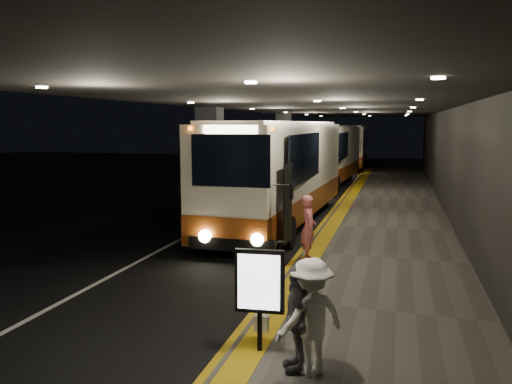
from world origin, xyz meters
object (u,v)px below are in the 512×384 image
Objects in this scene: coach_second at (327,158)px; passenger_waiting_white at (311,316)px; coach_main at (281,176)px; bag_polka at (309,326)px; bag_plain at (262,324)px; coach_third at (351,148)px; passenger_boarding at (308,228)px; stanchion_post at (281,270)px; info_sign at (260,283)px; passenger_waiting_grey at (297,317)px.

passenger_waiting_white is (3.10, -24.07, -0.71)m from coach_second.
bag_polka is (2.89, -10.30, -1.48)m from coach_main.
bag_plain is at bearing -81.40° from coach_second.
bag_polka is at bearing -79.33° from coach_second.
bag_polka is 0.83m from bag_plain.
coach_second reaches higher than bag_plain.
coach_third is 36.83m from bag_polka.
passenger_boarding is 6.22m from passenger_waiting_white.
bag_plain is 0.26× the size of stanchion_post.
coach_main is at bearing -92.71° from coach_third.
passenger_boarding is 1.05× the size of info_sign.
coach_third reaches higher than passenger_waiting_white.
stanchion_post is at bearing -89.35° from coach_third.
passenger_boarding is 4.75× the size of bag_polka.
bag_plain is (2.06, -10.36, -1.51)m from coach_main.
coach_third reaches higher than passenger_boarding.
coach_third is 7.11× the size of passenger_waiting_grey.
coach_third is at bearing 92.81° from bag_plain.
coach_main is 39.82× the size of bag_plain.
bag_plain is (-1.07, 1.20, -0.72)m from passenger_waiting_white.
coach_main reaches higher than coach_second.
coach_main is 8.80m from stanchion_post.
info_sign is at bearing -73.15° from passenger_waiting_white.
bag_plain is at bearing 97.24° from info_sign.
passenger_waiting_white reaches higher than bag_plain.
passenger_waiting_grey is at bearing -88.15° from coach_third.
stanchion_post reaches higher than bag_plain.
passenger_boarding reaches higher than stanchion_post.
passenger_waiting_grey reaches higher than bag_polka.
coach_third reaches higher than bag_polka.
info_sign is 1.41× the size of stanchion_post.
coach_second reaches higher than stanchion_post.
passenger_waiting_grey is 3.16m from stanchion_post.
passenger_waiting_grey reaches higher than bag_plain.
coach_main is 1.06× the size of coach_third.
info_sign reaches higher than bag_plain.
stanchion_post is (-0.94, 3.01, -0.21)m from passenger_waiting_grey.
passenger_boarding is 1.02× the size of passenger_waiting_white.
passenger_boarding is (2.00, -17.95, -0.69)m from coach_second.
coach_main reaches higher than stanchion_post.
coach_main reaches higher than passenger_waiting_grey.
passenger_boarding is at bearing -88.98° from coach_third.
stanchion_post is at bearing 92.66° from bag_plain.
passenger_waiting_white is 4.67× the size of bag_polka.
passenger_waiting_white is (1.11, -6.12, -0.01)m from passenger_boarding.
stanchion_post is (-0.91, 1.79, 0.41)m from bag_polka.
bag_polka is at bearing -72.08° from coach_main.
coach_second is (0.03, 12.51, -0.09)m from coach_main.
bag_polka is 1.21× the size of bag_plain.
passenger_waiting_white is at bearing 56.79° from passenger_waiting_grey.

